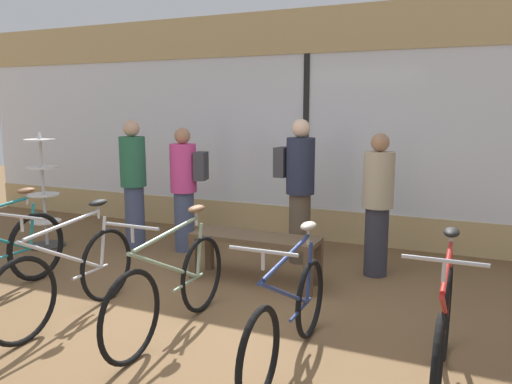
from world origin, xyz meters
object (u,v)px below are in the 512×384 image
bicycle_right (289,317)px  customer_near_rack (378,202)px  customer_near_bench (299,186)px  accessory_rack (44,200)px  customer_by_window (185,186)px  bicycle_center (171,287)px  display_bench (255,244)px  bicycle_far_right (443,333)px  customer_mid_floor (134,181)px  bicycle_left (70,276)px

bicycle_right → customer_near_rack: 2.33m
customer_near_rack → customer_near_bench: (-0.97, 0.13, 0.10)m
accessory_rack → customer_by_window: customer_by_window is taller
accessory_rack → bicycle_center: bearing=-27.2°
display_bench → customer_by_window: 1.57m
bicycle_far_right → accessory_rack: size_ratio=1.12×
display_bench → customer_by_window: customer_by_window is taller
bicycle_far_right → customer_mid_floor: customer_mid_floor is taller
display_bench → customer_near_bench: size_ratio=0.81×
accessory_rack → display_bench: 3.17m
bicycle_left → bicycle_right: size_ratio=1.01×
customer_near_rack → customer_mid_floor: 3.20m
customer_by_window → bicycle_center: bearing=-61.1°
bicycle_far_right → customer_near_bench: customer_near_bench is taller
customer_near_bench → accessory_rack: bearing=-167.6°
bicycle_right → accessory_rack: accessory_rack is taller
bicycle_left → display_bench: (1.11, 1.55, 0.02)m
bicycle_left → customer_by_window: (-0.21, 2.28, 0.47)m
display_bench → customer_mid_floor: 2.19m
accessory_rack → customer_mid_floor: size_ratio=0.91×
bicycle_right → accessory_rack: 4.44m
customer_mid_floor → customer_near_bench: (2.23, 0.26, 0.04)m
customer_near_rack → bicycle_center: bearing=-120.6°
customer_near_bench → customer_mid_floor: bearing=-173.3°
customer_near_rack → customer_by_window: size_ratio=0.99×
accessory_rack → display_bench: bearing=-2.5°
accessory_rack → customer_by_window: bearing=17.8°
customer_by_window → bicycle_right: bearing=-45.0°
accessory_rack → customer_by_window: 1.95m
bicycle_right → customer_mid_floor: bearing=144.4°
customer_mid_floor → bicycle_center: bearing=-46.8°
bicycle_center → customer_by_window: customer_by_window is taller
bicycle_center → accessory_rack: accessory_rack is taller
bicycle_right → display_bench: bearing=121.8°
customer_near_rack → customer_mid_floor: size_ratio=0.93×
bicycle_left → display_bench: size_ratio=1.23×
bicycle_left → customer_near_bench: bearing=61.9°
customer_near_bench → customer_by_window: bearing=-174.5°
bicycle_far_right → customer_by_window: size_ratio=1.08×
bicycle_center → accessory_rack: 3.42m
bicycle_right → accessory_rack: size_ratio=1.10×
bicycle_left → display_bench: bicycle_left is taller
accessory_rack → customer_near_bench: customer_near_bench is taller
bicycle_center → bicycle_left: bearing=-172.6°
customer_mid_floor → display_bench: bearing=-16.7°
bicycle_left → bicycle_right: bearing=0.6°
customer_near_bench → bicycle_right: bearing=-72.6°
bicycle_right → customer_near_rack: bearing=84.7°
bicycle_left → customer_near_rack: bearing=45.4°
bicycle_far_right → customer_near_rack: 2.38m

